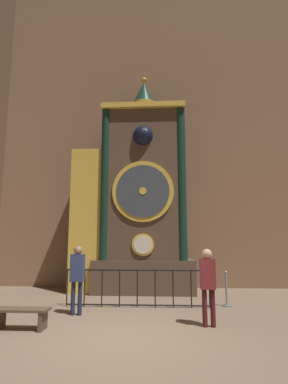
% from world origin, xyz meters
% --- Properties ---
extents(ground_plane, '(28.00, 28.00, 0.00)m').
position_xyz_m(ground_plane, '(0.00, 0.00, 0.00)').
color(ground_plane, '#75604C').
extents(cathedral_back_wall, '(24.00, 0.32, 15.80)m').
position_xyz_m(cathedral_back_wall, '(-0.09, 6.57, 7.89)').
color(cathedral_back_wall, '#846047').
rests_on(cathedral_back_wall, ground_plane).
extents(clock_tower, '(4.57, 1.82, 8.51)m').
position_xyz_m(clock_tower, '(-0.22, 5.25, 3.47)').
color(clock_tower, brown).
rests_on(clock_tower, ground_plane).
extents(railing_fence, '(4.15, 0.05, 1.06)m').
position_xyz_m(railing_fence, '(0.10, 2.82, 0.58)').
color(railing_fence, black).
rests_on(railing_fence, ground_plane).
extents(visitor_near, '(0.35, 0.24, 1.74)m').
position_xyz_m(visitor_near, '(-1.40, 1.82, 1.06)').
color(visitor_near, '#1B213A').
rests_on(visitor_near, ground_plane).
extents(visitor_far, '(0.35, 0.24, 1.70)m').
position_xyz_m(visitor_far, '(1.84, 0.95, 1.03)').
color(visitor_far, '#461518').
rests_on(visitor_far, ground_plane).
extents(stanchion_post, '(0.28, 0.28, 1.00)m').
position_xyz_m(stanchion_post, '(2.68, 3.09, 0.32)').
color(stanchion_post, gray).
rests_on(stanchion_post, ground_plane).
extents(visitor_bench, '(1.18, 0.40, 0.44)m').
position_xyz_m(visitor_bench, '(-2.22, 0.51, 0.31)').
color(visitor_bench, brown).
rests_on(visitor_bench, ground_plane).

